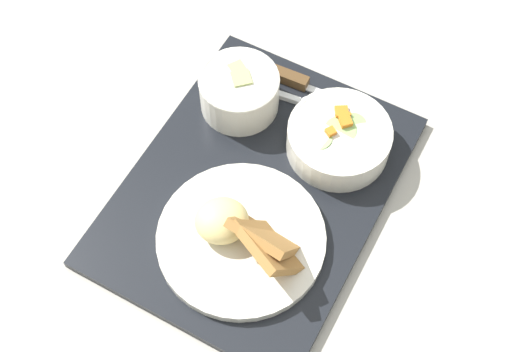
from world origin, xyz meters
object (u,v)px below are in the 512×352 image
object	(u,v)px
bowl_soup	(239,90)
spoon	(305,103)
plate_main	(241,236)
knife	(293,80)
bowl_salad	(339,138)

from	to	relation	value
bowl_soup	spoon	world-z (taller)	bowl_soup
plate_main	knife	world-z (taller)	plate_main
bowl_salad	knife	size ratio (longest dim) A/B	0.80
bowl_soup	knife	bearing A→B (deg)	139.78
plate_main	knife	xyz separation A→B (m)	(-0.26, -0.03, -0.01)
bowl_salad	bowl_soup	world-z (taller)	bowl_soup
knife	plate_main	bearing A→B (deg)	-80.35
bowl_salad	spoon	distance (m)	0.09
bowl_soup	plate_main	distance (m)	0.22
bowl_salad	spoon	bearing A→B (deg)	-126.91
knife	spoon	size ratio (longest dim) A/B	1.29
plate_main	spoon	size ratio (longest dim) A/B	1.60
bowl_soup	plate_main	bearing A→B (deg)	24.57
spoon	bowl_soup	bearing A→B (deg)	-158.48
bowl_salad	knife	world-z (taller)	bowl_salad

